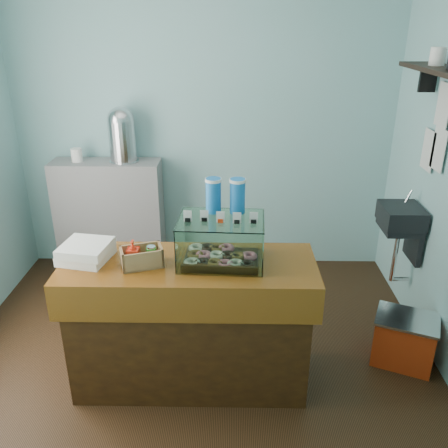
{
  "coord_description": "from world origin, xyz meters",
  "views": [
    {
      "loc": [
        0.27,
        -2.86,
        2.3
      ],
      "look_at": [
        0.22,
        -0.15,
        1.12
      ],
      "focal_mm": 38.0,
      "sensor_mm": 36.0,
      "label": 1
    }
  ],
  "objects_px": {
    "display_case": "(221,237)",
    "coffee_urn": "(122,133)",
    "counter": "(190,322)",
    "red_cooler": "(404,340)"
  },
  "relations": [
    {
      "from": "coffee_urn",
      "to": "red_cooler",
      "type": "xyz_separation_m",
      "value": [
        2.23,
        -1.38,
        -1.17
      ]
    },
    {
      "from": "counter",
      "to": "display_case",
      "type": "xyz_separation_m",
      "value": [
        0.2,
        0.06,
        0.6
      ]
    },
    {
      "from": "display_case",
      "to": "coffee_urn",
      "type": "relative_size",
      "value": 1.09
    },
    {
      "from": "coffee_urn",
      "to": "red_cooler",
      "type": "bearing_deg",
      "value": -31.69
    },
    {
      "from": "red_cooler",
      "to": "display_case",
      "type": "bearing_deg",
      "value": -150.66
    },
    {
      "from": "counter",
      "to": "coffee_urn",
      "type": "xyz_separation_m",
      "value": [
        -0.72,
        1.58,
        0.9
      ]
    },
    {
      "from": "counter",
      "to": "red_cooler",
      "type": "relative_size",
      "value": 3.11
    },
    {
      "from": "counter",
      "to": "coffee_urn",
      "type": "relative_size",
      "value": 3.23
    },
    {
      "from": "red_cooler",
      "to": "coffee_urn",
      "type": "bearing_deg",
      "value": 171.23
    },
    {
      "from": "display_case",
      "to": "coffee_urn",
      "type": "distance_m",
      "value": 1.81
    }
  ]
}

